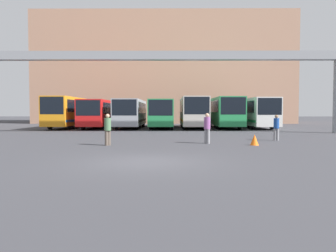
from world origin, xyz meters
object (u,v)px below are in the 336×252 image
pedestrian_near_right (108,129)px  bus_slot_1 (100,112)px  bus_slot_6 (253,111)px  traffic_cone (254,140)px  bus_slot_5 (223,111)px  bus_slot_3 (162,112)px  bus_slot_0 (69,111)px  bus_slot_2 (131,112)px  pedestrian_mid_right (207,127)px  pedestrian_near_center (276,127)px  bus_slot_4 (193,111)px

pedestrian_near_right → bus_slot_1: bearing=-122.8°
bus_slot_6 → traffic_cone: 19.54m
bus_slot_5 → bus_slot_3: bearing=-176.4°
bus_slot_0 → traffic_cone: bus_slot_0 is taller
pedestrian_near_right → traffic_cone: (7.86, 0.16, -0.60)m
bus_slot_3 → bus_slot_6: size_ratio=0.87×
bus_slot_1 → pedestrian_near_right: 18.87m
bus_slot_2 → traffic_cone: size_ratio=18.56×
bus_slot_1 → pedestrian_mid_right: bearing=-60.6°
bus_slot_0 → bus_slot_1: 3.39m
bus_slot_3 → bus_slot_6: (10.15, 0.81, 0.10)m
bus_slot_5 → bus_slot_6: (3.38, 0.38, -0.04)m
bus_slot_6 → pedestrian_near_center: (-2.66, -16.13, -0.97)m
bus_slot_3 → pedestrian_near_right: bearing=-97.6°
traffic_cone → bus_slot_2: bearing=115.7°
pedestrian_near_center → traffic_cone: size_ratio=2.75×
bus_slot_6 → pedestrian_near_center: size_ratio=7.54×
bus_slot_0 → pedestrian_near_right: size_ratio=6.27×
bus_slot_1 → traffic_cone: bearing=-56.2°
bus_slot_4 → pedestrian_mid_right: bus_slot_4 is taller
bus_slot_4 → bus_slot_5: 3.42m
bus_slot_0 → bus_slot_1: (3.38, 0.04, -0.17)m
bus_slot_4 → pedestrian_near_center: 15.83m
bus_slot_4 → bus_slot_5: bearing=8.4°
bus_slot_3 → bus_slot_5: bearing=3.6°
bus_slot_6 → pedestrian_near_center: 16.38m
bus_slot_2 → bus_slot_1: bearing=-178.8°
bus_slot_1 → bus_slot_4: (10.15, -0.16, 0.17)m
pedestrian_mid_right → pedestrian_near_right: pedestrian_mid_right is taller
bus_slot_1 → bus_slot_4: size_ratio=1.03×
pedestrian_mid_right → pedestrian_near_right: 5.53m
bus_slot_5 → bus_slot_4: bearing=-171.6°
pedestrian_near_center → pedestrian_mid_right: pedestrian_mid_right is taller
bus_slot_4 → pedestrian_mid_right: bearing=-91.3°
bus_slot_3 → pedestrian_near_center: (7.48, -15.33, -0.88)m
bus_slot_6 → pedestrian_mid_right: bus_slot_6 is taller
bus_slot_5 → pedestrian_near_right: bearing=-116.2°
bus_slot_0 → bus_slot_2: bus_slot_0 is taller
bus_slot_3 → bus_slot_4: bus_slot_4 is taller
bus_slot_3 → pedestrian_near_center: bearing=-64.0°
pedestrian_near_center → pedestrian_mid_right: bearing=-144.1°
bus_slot_3 → bus_slot_6: bus_slot_6 is taller
pedestrian_near_right → bus_slot_4: bearing=-153.8°
bus_slot_0 → bus_slot_1: size_ratio=0.99×
bus_slot_1 → pedestrian_mid_right: size_ratio=6.20×
bus_slot_3 → bus_slot_0: bearing=179.7°
bus_slot_0 → bus_slot_6: bus_slot_0 is taller
bus_slot_5 → bus_slot_0: bearing=-178.7°
pedestrian_near_right → bus_slot_5: bearing=-162.2°
pedestrian_mid_right → traffic_cone: pedestrian_mid_right is taller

